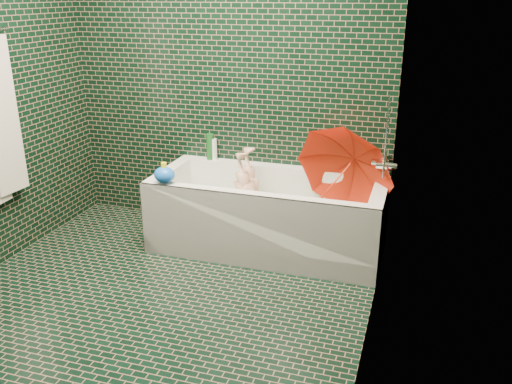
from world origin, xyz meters
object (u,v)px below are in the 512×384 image
(child, at_px, (251,205))
(bath_toy, at_px, (164,175))
(bathtub, at_px, (268,222))
(rubber_duck, at_px, (354,167))
(umbrella, at_px, (337,180))

(child, bearing_deg, bath_toy, -50.26)
(bathtub, height_order, rubber_duck, rubber_duck)
(rubber_duck, bearing_deg, bathtub, -128.15)
(umbrella, relative_size, rubber_duck, 6.00)
(bathtub, height_order, bath_toy, bath_toy)
(bathtub, bearing_deg, child, 160.79)
(bathtub, distance_m, rubber_duck, 0.77)
(child, distance_m, rubber_duck, 0.83)
(bath_toy, bearing_deg, bathtub, 17.00)
(bathtub, distance_m, umbrella, 0.63)
(child, xyz_separation_m, umbrella, (0.65, -0.05, 0.29))
(umbrella, xyz_separation_m, rubber_duck, (0.07, 0.35, -0.01))
(bathtub, xyz_separation_m, child, (-0.15, 0.05, 0.10))
(bathtub, height_order, umbrella, umbrella)
(rubber_duck, distance_m, bath_toy, 1.41)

